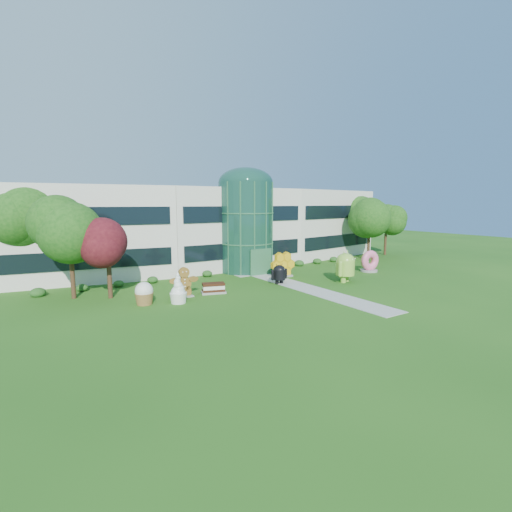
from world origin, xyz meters
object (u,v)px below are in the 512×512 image
android_black (279,273)px  donut (369,261)px  android_green (345,265)px  gingerbread (184,282)px

android_black → donut: donut is taller
android_green → gingerbread: android_green is taller
android_green → android_black: bearing=133.1°
android_green → donut: size_ratio=1.37×
donut → android_black: bearing=-174.7°
android_black → donut: (12.19, -0.31, 0.15)m
android_green → android_black: size_ratio=1.56×
android_green → gingerbread: bearing=146.8°
gingerbread → android_black: bearing=-0.2°
android_black → android_green: bearing=-23.7°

